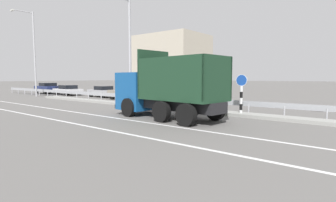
{
  "coord_description": "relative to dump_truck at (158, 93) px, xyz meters",
  "views": [
    {
      "loc": [
        11.13,
        -11.93,
        2.19
      ],
      "look_at": [
        1.08,
        0.68,
        0.75
      ],
      "focal_mm": 28.0,
      "sensor_mm": 36.0,
      "label": 1
    }
  ],
  "objects": [
    {
      "name": "parked_car_3",
      "position": [
        -9.77,
        6.68,
        -0.59
      ],
      "size": [
        3.96,
        2.07,
        1.39
      ],
      "rotation": [
        0.0,
        0.0,
        1.55
      ],
      "color": "gray",
      "rests_on": "ground_plane"
    },
    {
      "name": "median_guardrail",
      "position": [
        -1.55,
        4.29,
        -0.74
      ],
      "size": [
        60.09,
        0.09,
        0.78
      ],
      "color": "#9EA0A5",
      "rests_on": "ground_plane"
    },
    {
      "name": "parked_car_1",
      "position": [
        -20.6,
        6.64,
        -0.65
      ],
      "size": [
        4.65,
        2.15,
        1.26
      ],
      "rotation": [
        0.0,
        0.0,
        1.5
      ],
      "color": "silver",
      "rests_on": "ground_plane"
    },
    {
      "name": "background_building_0",
      "position": [
        -17.31,
        23.76,
        3.23
      ],
      "size": [
        10.55,
        8.51,
        9.08
      ],
      "primitive_type": "cube",
      "color": "#B7AD99",
      "rests_on": "ground_plane"
    },
    {
      "name": "median_island",
      "position": [
        -1.55,
        3.09,
        -1.22
      ],
      "size": [
        33.05,
        1.1,
        0.18
      ],
      "primitive_type": "cube",
      "color": "gray",
      "rests_on": "ground_plane"
    },
    {
      "name": "street_lamp_0",
      "position": [
        -21.4,
        2.96,
        4.01
      ],
      "size": [
        0.71,
        2.31,
        9.63
      ],
      "color": "#ADADB2",
      "rests_on": "ground_plane"
    },
    {
      "name": "lane_strip_0",
      "position": [
        0.82,
        -1.88,
        -1.3
      ],
      "size": [
        60.09,
        0.16,
        0.01
      ],
      "primitive_type": "cube",
      "color": "silver",
      "rests_on": "ground_plane"
    },
    {
      "name": "median_road_sign",
      "position": [
        3.59,
        3.09,
        -0.09
      ],
      "size": [
        0.66,
        0.16,
        2.37
      ],
      "color": "white",
      "rests_on": "ground_plane"
    },
    {
      "name": "lane_strip_1",
      "position": [
        0.82,
        -4.24,
        -1.3
      ],
      "size": [
        60.09,
        0.16,
        0.01
      ],
      "primitive_type": "cube",
      "color": "silver",
      "rests_on": "ground_plane"
    },
    {
      "name": "parked_car_0",
      "position": [
        -25.56,
        6.6,
        -0.55
      ],
      "size": [
        4.19,
        2.19,
        1.48
      ],
      "rotation": [
        0.0,
        0.0,
        1.52
      ],
      "color": "navy",
      "rests_on": "ground_plane"
    },
    {
      "name": "dump_truck",
      "position": [
        0.0,
        0.0,
        0.0
      ],
      "size": [
        6.79,
        3.16,
        3.7
      ],
      "rotation": [
        0.0,
        0.0,
        1.47
      ],
      "color": "#144C8C",
      "rests_on": "ground_plane"
    },
    {
      "name": "ground_plane",
      "position": [
        -1.55,
        0.82,
        -1.31
      ],
      "size": [
        320.0,
        320.0,
        0.0
      ],
      "primitive_type": "plane",
      "color": "#605E5B"
    },
    {
      "name": "street_lamp_1",
      "position": [
        -5.36,
        2.81,
        3.18
      ],
      "size": [
        0.71,
        1.87,
        8.11
      ],
      "color": "#ADADB2",
      "rests_on": "ground_plane"
    },
    {
      "name": "parked_car_2",
      "position": [
        -14.36,
        7.26,
        -0.66
      ],
      "size": [
        3.99,
        1.98,
        1.25
      ],
      "rotation": [
        0.0,
        0.0,
        1.5
      ],
      "color": "#A3A3A8",
      "rests_on": "ground_plane"
    }
  ]
}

